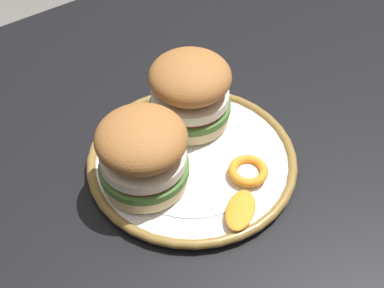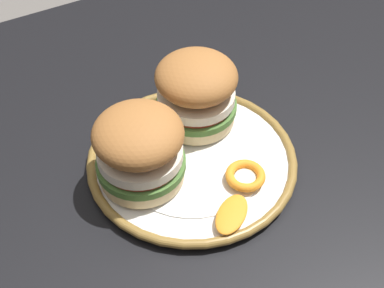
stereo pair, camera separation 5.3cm
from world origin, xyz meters
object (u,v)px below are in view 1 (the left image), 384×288
at_px(sandwich_half_right, 190,90).
at_px(sandwich_half_left, 143,152).
at_px(dining_table, 206,231).
at_px(dinner_plate, 192,160).

bearing_deg(sandwich_half_right, sandwich_half_left, 27.36).
distance_m(dining_table, sandwich_half_right, 0.20).
height_order(sandwich_half_left, sandwich_half_right, same).
xyz_separation_m(dining_table, sandwich_half_right, (-0.05, -0.11, 0.15)).
bearing_deg(sandwich_half_left, sandwich_half_right, -152.64).
xyz_separation_m(dinner_plate, sandwich_half_left, (0.07, -0.00, 0.06)).
bearing_deg(dining_table, sandwich_half_left, -41.38).
bearing_deg(sandwich_half_left, dinner_plate, 178.49).
bearing_deg(sandwich_half_left, dining_table, 138.62).
relative_size(sandwich_half_left, sandwich_half_right, 1.13).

